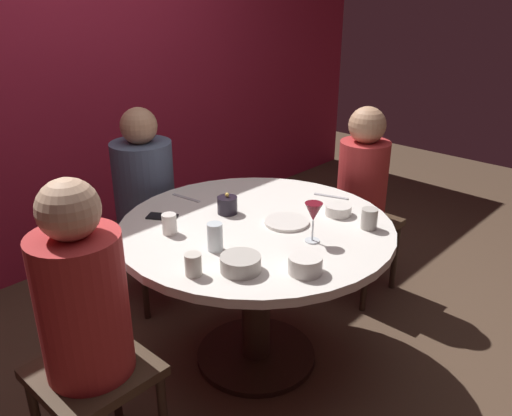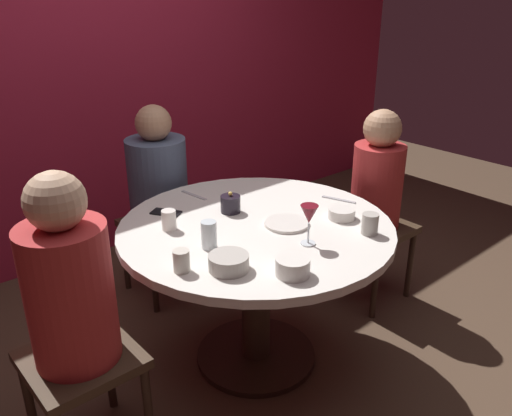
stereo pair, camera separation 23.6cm
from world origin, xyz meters
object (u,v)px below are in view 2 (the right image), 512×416
Objects in this scene: cup_by_right_diner at (370,224)px; cup_center_front at (181,261)px; dining_table at (256,256)px; bowl_small_white at (293,267)px; seated_diner_left at (70,294)px; cell_phone at (166,213)px; cup_near_candle at (209,235)px; cup_by_left_diner at (169,220)px; bowl_serving_large at (342,214)px; wine_glass at (309,216)px; seated_diner_right at (377,186)px; dinner_plate at (287,223)px; candle_holder at (230,204)px; seated_diner_back at (158,181)px; bowl_salad_center at (229,262)px.

cup_by_right_diner reaches higher than cup_center_front.
bowl_small_white is at bearing -114.06° from dining_table.
seated_diner_left is 8.59× the size of cell_phone.
seated_diner_left is 0.59m from cup_near_candle.
seated_diner_left is 0.74m from cell_phone.
cup_by_left_diner is at bearing 96.62° from cup_near_candle.
dining_table is 10.08× the size of bowl_serving_large.
wine_glass reaches higher than cup_near_candle.
cell_phone is (-1.15, 0.37, 0.04)m from seated_diner_right.
dinner_plate is at bearing -44.00° from dining_table.
cell_phone is at bearing 64.11° from cup_center_front.
bowl_small_white is (0.69, -0.43, 0.04)m from seated_diner_left.
dining_table is at bearing 9.17° from cup_near_candle.
dining_table is 0.38m from cup_near_candle.
cup_near_candle is (-0.30, -0.05, 0.23)m from dining_table.
candle_holder is 0.51× the size of dinner_plate.
candle_holder is at bearing 110.72° from cell_phone.
dinner_plate is at bearing 6.91° from seated_diner_right.
seated_diner_left is 0.98m from dinner_plate.
seated_diner_left is 10.14× the size of cup_near_candle.
cup_center_front is (-1.40, -0.14, 0.08)m from seated_diner_right.
bowl_small_white is 0.50m from cup_by_right_diner.
bowl_small_white is at bearing -8.50° from seated_diner_back.
cup_center_front is (-0.49, -0.32, 0.00)m from candle_holder.
cup_by_left_diner is (-0.33, -0.65, 0.08)m from seated_diner_back.
cup_by_right_diner is at bearing -13.28° from bowl_salad_center.
wine_glass is 0.63m from cup_by_left_diner.
dining_table is 0.48m from cell_phone.
wine_glass is at bearing -54.21° from cup_by_left_diner.
wine_glass is 1.48× the size of cup_near_candle.
wine_glass is at bearing -16.57° from cup_center_front.
cup_near_candle is (-1.20, -0.05, 0.09)m from seated_diner_right.
dining_table is 7.15× the size of wine_glass.
bowl_small_white is at bearing -49.83° from bowl_salad_center.
dinner_plate is 0.53m from cup_by_left_diner.
dining_table is at bearing 0.00° from seated_diner_right.
cup_by_left_diner is (-0.43, 0.31, 0.04)m from dinner_plate.
bowl_small_white is (-0.19, -0.43, 0.20)m from dining_table.
seated_diner_back reaches higher than dining_table.
wine_glass is at bearing -108.42° from dinner_plate.
seated_diner_back is 0.73m from cup_by_left_diner.
dining_table is at bearing 148.28° from bowl_serving_large.
dining_table is 12.08× the size of candle_holder.
seated_diner_back is at bearing 90.00° from dining_table.
cup_by_left_diner is (0.02, 0.46, 0.01)m from bowl_salad_center.
wine_glass is 1.41× the size of bowl_serving_large.
seated_diner_back is 9.29× the size of bowl_serving_large.
cell_phone reaches higher than dining_table.
bowl_small_white is 1.51× the size of cup_center_front.
bowl_salad_center is (-1.25, -0.24, 0.07)m from seated_diner_right.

